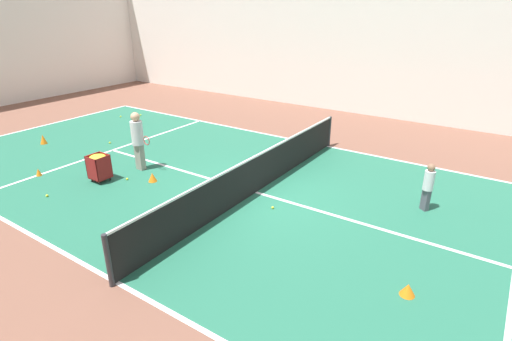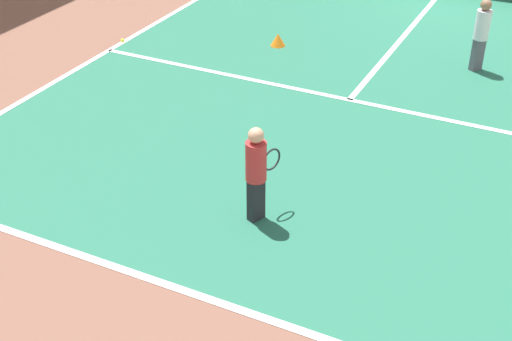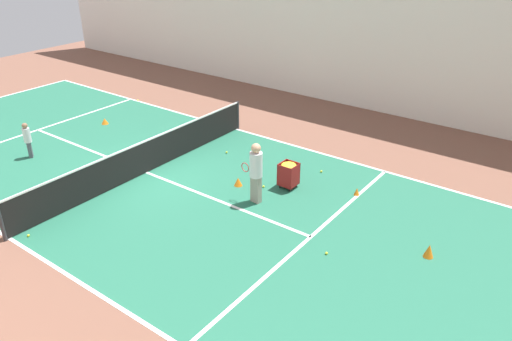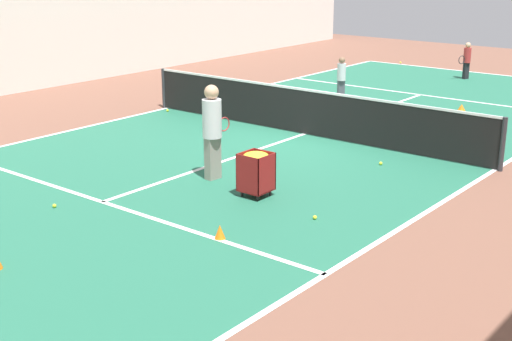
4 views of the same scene
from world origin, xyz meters
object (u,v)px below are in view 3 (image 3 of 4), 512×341
at_px(training_cone_1, 357,192).
at_px(coach_at_net, 256,169).
at_px(child_midcourt, 27,138).
at_px(training_cone_0, 105,121).
at_px(tennis_net, 145,157).
at_px(ball_cart, 289,171).

bearing_deg(training_cone_1, coach_at_net, -46.10).
height_order(child_midcourt, training_cone_0, child_midcourt).
relative_size(tennis_net, coach_at_net, 5.26).
distance_m(coach_at_net, child_midcourt, 8.24).
bearing_deg(ball_cart, tennis_net, -65.84).
bearing_deg(tennis_net, ball_cart, 114.16).
height_order(coach_at_net, training_cone_0, coach_at_net).
bearing_deg(coach_at_net, training_cone_1, -131.34).
relative_size(tennis_net, child_midcourt, 7.70).
bearing_deg(training_cone_0, training_cone_1, 93.89).
bearing_deg(training_cone_1, training_cone_0, -86.11).
bearing_deg(coach_at_net, training_cone_0, -4.29).
xyz_separation_m(child_midcourt, ball_cart, (-3.41, 8.23, -0.15)).
distance_m(ball_cart, training_cone_1, 2.09).
xyz_separation_m(coach_at_net, training_cone_0, (-1.35, -8.46, -0.92)).
bearing_deg(tennis_net, training_cone_0, -113.28).
distance_m(child_midcourt, ball_cart, 8.91).
xyz_separation_m(ball_cart, training_cone_0, (-0.08, -8.73, -0.44)).
distance_m(coach_at_net, training_cone_0, 8.62).
height_order(tennis_net, coach_at_net, coach_at_net).
distance_m(tennis_net, ball_cart, 4.59).
xyz_separation_m(coach_at_net, child_midcourt, (2.14, -7.95, -0.33)).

